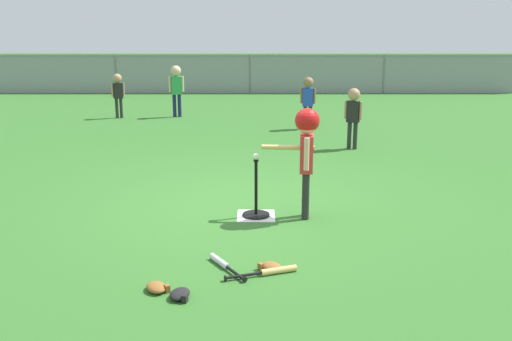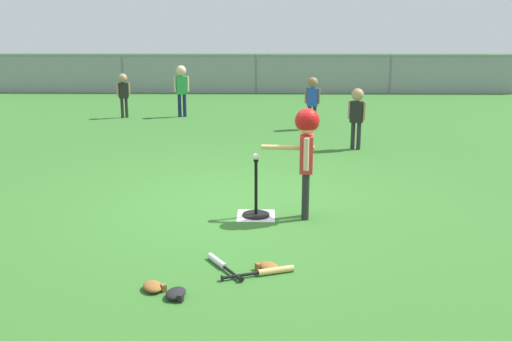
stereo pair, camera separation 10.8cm
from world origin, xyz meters
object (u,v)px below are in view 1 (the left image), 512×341
(fielder_deep_left, at_px, (176,84))
(spare_bat_silver, at_px, (223,264))
(baseball_on_tee, at_px, (256,157))
(glove_by_plate, at_px, (271,267))
(fielder_deep_right, at_px, (118,90))
(spare_bat_wood, at_px, (271,271))
(batter_child, at_px, (306,141))
(fielder_near_left, at_px, (353,110))
(fielder_near_right, at_px, (308,96))
(glove_near_bats, at_px, (157,287))
(glove_tossed_aside, at_px, (180,294))
(batting_tee, at_px, (256,207))

(fielder_deep_left, relative_size, spare_bat_silver, 2.08)
(baseball_on_tee, bearing_deg, glove_by_plate, -84.86)
(fielder_deep_right, bearing_deg, spare_bat_wood, -68.80)
(spare_bat_silver, bearing_deg, batter_child, 57.93)
(glove_by_plate, bearing_deg, fielder_near_left, 73.14)
(fielder_near_right, relative_size, glove_near_bats, 3.92)
(fielder_near_right, xyz_separation_m, glove_tossed_aside, (-1.69, -7.54, -0.65))
(batting_tee, bearing_deg, spare_bat_wood, -85.03)
(glove_tossed_aside, bearing_deg, baseball_on_tee, 73.06)
(fielder_near_right, xyz_separation_m, spare_bat_wood, (-0.92, -7.08, -0.65))
(fielder_near_left, xyz_separation_m, glove_by_plate, (-1.55, -5.10, -0.65))
(batter_child, height_order, fielder_deep_left, batter_child)
(fielder_near_right, bearing_deg, fielder_deep_left, 152.81)
(baseball_on_tee, height_order, fielder_deep_right, fielder_deep_right)
(fielder_near_left, xyz_separation_m, fielder_deep_right, (-4.80, 3.20, -0.04))
(batting_tee, relative_size, fielder_deep_right, 0.68)
(spare_bat_silver, distance_m, glove_near_bats, 0.73)
(spare_bat_wood, bearing_deg, fielder_deep_right, 111.20)
(fielder_deep_right, distance_m, glove_by_plate, 8.94)
(baseball_on_tee, bearing_deg, fielder_deep_right, 114.67)
(batting_tee, distance_m, spare_bat_silver, 1.48)
(batter_child, bearing_deg, baseball_on_tee, 175.00)
(spare_bat_silver, bearing_deg, batting_tee, 77.90)
(batting_tee, height_order, fielder_near_right, fielder_near_right)
(fielder_near_left, xyz_separation_m, fielder_deep_left, (-3.50, 3.36, 0.07))
(fielder_near_left, bearing_deg, fielder_deep_right, 146.28)
(fielder_deep_right, bearing_deg, fielder_near_left, -33.72)
(spare_bat_silver, height_order, glove_near_bats, glove_near_bats)
(spare_bat_silver, distance_m, spare_bat_wood, 0.48)
(spare_bat_wood, bearing_deg, spare_bat_silver, 159.62)
(fielder_deep_right, bearing_deg, baseball_on_tee, -65.33)
(fielder_near_left, relative_size, spare_bat_silver, 1.89)
(spare_bat_wood, xyz_separation_m, glove_tossed_aside, (-0.77, -0.46, 0.01))
(batter_child, xyz_separation_m, fielder_near_right, (0.50, 5.52, -0.23))
(fielder_near_left, bearing_deg, batting_tee, -115.17)
(fielder_deep_left, height_order, glove_by_plate, fielder_deep_left)
(fielder_near_right, height_order, fielder_deep_left, fielder_deep_left)
(spare_bat_wood, bearing_deg, batting_tee, 94.97)
(fielder_deep_right, relative_size, glove_tossed_aside, 3.94)
(spare_bat_silver, distance_m, glove_by_plate, 0.45)
(fielder_near_right, distance_m, fielder_deep_left, 3.24)
(glove_by_plate, distance_m, glove_tossed_aside, 0.95)
(batting_tee, bearing_deg, spare_bat_silver, -102.10)
(fielder_deep_right, bearing_deg, batting_tee, -65.33)
(fielder_deep_left, bearing_deg, glove_tossed_aside, -82.52)
(batting_tee, xyz_separation_m, spare_bat_silver, (-0.31, -1.45, -0.08))
(baseball_on_tee, relative_size, batter_child, 0.06)
(batting_tee, bearing_deg, fielder_near_right, 79.02)
(batter_child, bearing_deg, fielder_near_right, 84.87)
(batting_tee, distance_m, glove_tossed_aside, 2.17)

